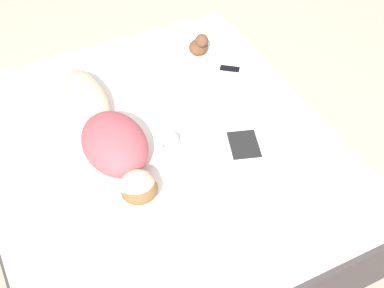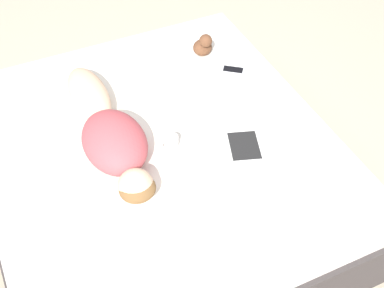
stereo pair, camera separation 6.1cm
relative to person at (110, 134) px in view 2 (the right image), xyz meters
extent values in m
plane|color=#B7A88E|center=(-0.24, 0.07, -0.65)|extent=(12.00, 12.00, 0.00)
cube|color=#383333|center=(-0.24, 0.07, -0.46)|extent=(1.97, 2.14, 0.37)
cube|color=silver|center=(-0.24, 0.07, -0.19)|extent=(1.91, 2.08, 0.18)
ellipsoid|color=#DBB28E|center=(0.00, -0.40, -0.02)|extent=(0.22, 0.53, 0.15)
ellipsoid|color=#B2474C|center=(0.00, 0.08, 0.01)|extent=(0.34, 0.49, 0.22)
ellipsoid|color=brown|center=(0.00, 0.43, 0.00)|extent=(0.19, 0.18, 0.10)
sphere|color=#DBB28E|center=(0.00, 0.41, -0.01)|extent=(0.19, 0.19, 0.19)
cube|color=white|center=(-0.91, 0.40, -0.09)|extent=(0.34, 0.38, 0.01)
cube|color=white|center=(-0.68, 0.32, -0.09)|extent=(0.34, 0.38, 0.01)
cube|color=black|center=(-0.68, 0.32, -0.09)|extent=(0.23, 0.26, 0.00)
cylinder|color=white|center=(-0.30, 0.15, -0.06)|extent=(0.07, 0.07, 0.08)
cylinder|color=black|center=(-0.30, 0.15, -0.02)|extent=(0.06, 0.06, 0.00)
torus|color=white|center=(-0.26, 0.15, -0.06)|extent=(0.05, 0.01, 0.05)
cube|color=silver|center=(-0.95, -0.32, -0.09)|extent=(0.17, 0.15, 0.01)
cube|color=black|center=(-0.95, -0.32, -0.09)|extent=(0.14, 0.12, 0.00)
ellipsoid|color=brown|center=(-0.84, -0.57, -0.04)|extent=(0.13, 0.12, 0.11)
sphere|color=brown|center=(-0.84, -0.52, 0.04)|extent=(0.09, 0.09, 0.09)
camera|label=1|loc=(0.53, 2.07, 2.06)|focal=50.00mm
camera|label=2|loc=(0.48, 2.09, 2.06)|focal=50.00mm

